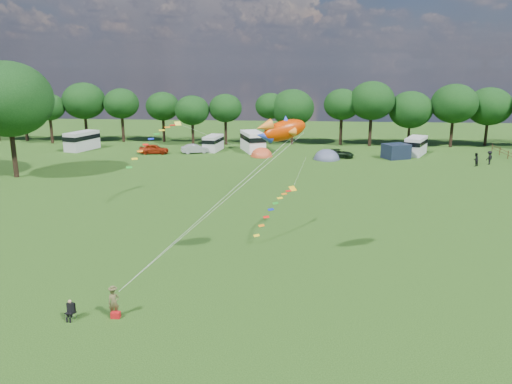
# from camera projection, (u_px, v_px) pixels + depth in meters

# --- Properties ---
(ground_plane) EXTENTS (180.00, 180.00, 0.00)m
(ground_plane) POSITION_uv_depth(u_px,v_px,m) (244.00, 293.00, 28.92)
(ground_plane) COLOR black
(ground_plane) RESTS_ON ground
(tree_line) EXTENTS (102.98, 10.98, 10.27)m
(tree_line) POSITION_uv_depth(u_px,v_px,m) (315.00, 106.00, 79.92)
(tree_line) COLOR black
(tree_line) RESTS_ON ground
(big_tree) EXTENTS (10.00, 10.00, 13.28)m
(big_tree) POSITION_uv_depth(u_px,v_px,m) (7.00, 99.00, 56.26)
(big_tree) COLOR black
(big_tree) RESTS_ON ground
(car_a) EXTENTS (4.49, 2.09, 1.45)m
(car_a) POSITION_uv_depth(u_px,v_px,m) (154.00, 149.00, 73.38)
(car_a) COLOR #9C260C
(car_a) RESTS_ON ground
(car_b) EXTENTS (4.09, 2.75, 1.35)m
(car_b) POSITION_uv_depth(u_px,v_px,m) (195.00, 149.00, 73.91)
(car_b) COLOR #979A9F
(car_b) RESTS_ON ground
(car_d) EXTENTS (4.68, 3.04, 1.18)m
(car_d) POSITION_uv_depth(u_px,v_px,m) (339.00, 153.00, 70.55)
(car_d) COLOR black
(car_d) RESTS_ON ground
(campervan_a) EXTENTS (3.95, 6.16, 2.80)m
(campervan_a) POSITION_uv_depth(u_px,v_px,m) (82.00, 140.00, 76.62)
(campervan_a) COLOR #B8B8BA
(campervan_a) RESTS_ON ground
(campervan_b) EXTENTS (2.66, 4.96, 2.31)m
(campervan_b) POSITION_uv_depth(u_px,v_px,m) (213.00, 143.00, 75.97)
(campervan_b) COLOR silver
(campervan_b) RESTS_ON ground
(campervan_c) EXTENTS (4.47, 6.52, 2.95)m
(campervan_c) POSITION_uv_depth(u_px,v_px,m) (253.00, 141.00, 75.47)
(campervan_c) COLOR white
(campervan_c) RESTS_ON ground
(campervan_d) EXTENTS (4.24, 5.75, 2.60)m
(campervan_d) POSITION_uv_depth(u_px,v_px,m) (416.00, 145.00, 72.51)
(campervan_d) COLOR silver
(campervan_d) RESTS_ON ground
(tent_orange) EXTENTS (3.20, 3.50, 2.50)m
(tent_orange) POSITION_uv_depth(u_px,v_px,m) (262.00, 156.00, 71.57)
(tent_orange) COLOR #C74723
(tent_orange) RESTS_ON ground
(tent_greyblue) EXTENTS (3.71, 4.07, 2.76)m
(tent_greyblue) POSITION_uv_depth(u_px,v_px,m) (327.00, 159.00, 69.45)
(tent_greyblue) COLOR #485068
(tent_greyblue) RESTS_ON ground
(awning_navy) EXTENTS (4.09, 3.79, 2.05)m
(awning_navy) POSITION_uv_depth(u_px,v_px,m) (396.00, 151.00, 69.74)
(awning_navy) COLOR #161E32
(awning_navy) RESTS_ON ground
(kite_flyer) EXTENTS (0.68, 0.58, 1.56)m
(kite_flyer) POSITION_uv_depth(u_px,v_px,m) (114.00, 303.00, 26.05)
(kite_flyer) COLOR brown
(kite_flyer) RESTS_ON ground
(camp_chair) EXTENTS (0.57, 0.58, 1.13)m
(camp_chair) POSITION_uv_depth(u_px,v_px,m) (71.00, 307.00, 25.77)
(camp_chair) COLOR #99999E
(camp_chair) RESTS_ON ground
(kite_bag) EXTENTS (0.47, 0.32, 0.33)m
(kite_bag) POSITION_uv_depth(u_px,v_px,m) (116.00, 315.00, 26.04)
(kite_bag) COLOR #B61216
(kite_bag) RESTS_ON ground
(fish_kite) EXTENTS (3.45, 2.35, 1.83)m
(fish_kite) POSITION_uv_depth(u_px,v_px,m) (281.00, 130.00, 29.97)
(fish_kite) COLOR #C13100
(fish_kite) RESTS_ON ground
(streamer_kite_b) EXTENTS (4.29, 4.60, 3.80)m
(streamer_kite_b) POSITION_uv_depth(u_px,v_px,m) (158.00, 137.00, 46.62)
(streamer_kite_b) COLOR #FFF533
(streamer_kite_b) RESTS_ON ground
(streamer_kite_c) EXTENTS (3.10, 4.86, 2.77)m
(streamer_kite_c) POSITION_uv_depth(u_px,v_px,m) (279.00, 203.00, 38.47)
(streamer_kite_c) COLOR yellow
(streamer_kite_c) RESTS_ON ground
(walker_a) EXTENTS (0.98, 0.96, 1.75)m
(walker_a) POSITION_uv_depth(u_px,v_px,m) (476.00, 160.00, 64.49)
(walker_a) COLOR black
(walker_a) RESTS_ON ground
(walker_b) EXTENTS (1.25, 1.15, 1.81)m
(walker_b) POSITION_uv_depth(u_px,v_px,m) (489.00, 158.00, 65.62)
(walker_b) COLOR black
(walker_b) RESTS_ON ground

